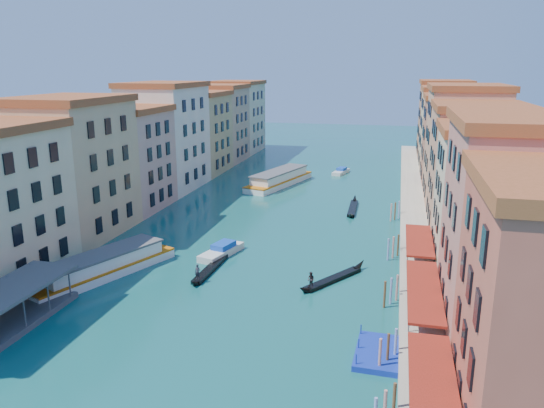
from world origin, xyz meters
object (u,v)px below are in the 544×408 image
Objects in this scene: vaporetto_far at (279,178)px; gondola_right at (332,278)px; gondola_fore at (211,267)px; vaporetto_stop at (4,315)px; blue_dock at (380,353)px; vaporetto_near at (103,266)px.

gondola_right is at bearing -54.14° from vaporetto_far.
gondola_fore reaches higher than gondola_right.
vaporetto_stop is 33.94m from gondola_right.
gondola_fore is (2.28, -48.19, -0.98)m from vaporetto_far.
gondola_right is at bearing 114.06° from blue_dock.
gondola_fore is 1.93× the size of blue_dock.
vaporetto_near is 53.61m from vaporetto_far.
blue_dock is (6.07, -15.16, -0.20)m from gondola_right.
vaporetto_near reaches higher than gondola_right.
vaporetto_near is 26.83m from gondola_right.
vaporetto_far is at bearing 94.39° from gondola_fore.
vaporetto_far is (11.42, 66.73, -0.04)m from vaporetto_stop.
gondola_right is 16.33m from blue_dock.
vaporetto_near reaches higher than blue_dock.
vaporetto_stop is at bearing -124.80° from gondola_fore.
vaporetto_far is (9.42, 52.78, 0.13)m from vaporetto_near.
blue_dock is at bearing -53.56° from vaporetto_far.
gondola_fore is 14.72m from gondola_right.
vaporetto_near is at bearing -137.57° from gondola_right.
vaporetto_near is 1.81× the size of gondola_right.
blue_dock is at bearing -34.43° from gondola_fore.
gondola_right is at bearing 31.74° from vaporetto_near.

